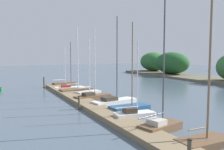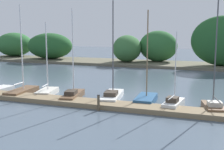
# 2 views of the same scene
# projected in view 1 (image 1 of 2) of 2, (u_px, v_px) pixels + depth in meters

# --- Properties ---
(dock_pier) EXTENTS (29.18, 1.80, 0.35)m
(dock_pier) POSITION_uv_depth(u_px,v_px,m) (90.00, 105.00, 20.83)
(dock_pier) COLOR #847051
(dock_pier) RESTS_ON ground
(sailboat_0) EXTENTS (1.48, 3.33, 5.55)m
(sailboat_0) POSITION_uv_depth(u_px,v_px,m) (65.00, 84.00, 33.92)
(sailboat_0) COLOR brown
(sailboat_0) RESTS_ON ground
(sailboat_1) EXTENTS (1.69, 3.87, 6.09)m
(sailboat_1) POSITION_uv_depth(u_px,v_px,m) (70.00, 88.00, 30.97)
(sailboat_1) COLOR white
(sailboat_1) RESTS_ON ground
(sailboat_2) EXTENTS (1.58, 3.97, 7.64)m
(sailboat_2) POSITION_uv_depth(u_px,v_px,m) (77.00, 90.00, 28.34)
(sailboat_2) COLOR brown
(sailboat_2) RESTS_ON ground
(sailboat_3) EXTENTS (1.80, 3.09, 6.21)m
(sailboat_3) POSITION_uv_depth(u_px,v_px,m) (89.00, 92.00, 26.84)
(sailboat_3) COLOR silver
(sailboat_3) RESTS_ON ground
(sailboat_4) EXTENTS (1.75, 4.05, 7.25)m
(sailboat_4) POSITION_uv_depth(u_px,v_px,m) (93.00, 96.00, 24.09)
(sailboat_4) COLOR brown
(sailboat_4) RESTS_ON ground
(sailboat_5) EXTENTS (1.92, 4.57, 7.84)m
(sailboat_5) POSITION_uv_depth(u_px,v_px,m) (115.00, 101.00, 21.69)
(sailboat_5) COLOR white
(sailboat_5) RESTS_ON ground
(sailboat_6) EXTENTS (1.53, 3.42, 7.04)m
(sailboat_6) POSITION_uv_depth(u_px,v_px,m) (131.00, 107.00, 19.20)
(sailboat_6) COLOR #285684
(sailboat_6) RESTS_ON ground
(sailboat_7) EXTENTS (1.32, 3.02, 5.45)m
(sailboat_7) POSITION_uv_depth(u_px,v_px,m) (135.00, 115.00, 16.74)
(sailboat_7) COLOR white
(sailboat_7) RESTS_ON ground
(sailboat_8) EXTENTS (1.81, 3.45, 7.88)m
(sailboat_8) POSITION_uv_depth(u_px,v_px,m) (161.00, 124.00, 14.41)
(sailboat_8) COLOR brown
(sailboat_8) RESTS_ON ground
(sailboat_9) EXTENTS (1.40, 3.00, 7.41)m
(sailboat_9) POSITION_uv_depth(u_px,v_px,m) (206.00, 138.00, 12.12)
(sailboat_9) COLOR brown
(sailboat_9) RESTS_ON ground
(mooring_piling_0) EXTENTS (0.20, 0.20, 1.45)m
(mooring_piling_0) POSITION_uv_depth(u_px,v_px,m) (44.00, 83.00, 32.33)
(mooring_piling_0) COLOR #4C3D28
(mooring_piling_0) RESTS_ON ground
(mooring_piling_1) EXTENTS (0.21, 0.21, 1.13)m
(mooring_piling_1) POSITION_uv_depth(u_px,v_px,m) (79.00, 103.00, 19.96)
(mooring_piling_1) COLOR brown
(mooring_piling_1) RESTS_ON ground
(channel_buoy_0) EXTENTS (0.38, 0.38, 0.50)m
(channel_buoy_0) POSITION_uv_depth(u_px,v_px,m) (1.00, 90.00, 29.56)
(channel_buoy_0) COLOR #23843D
(channel_buoy_0) RESTS_ON ground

